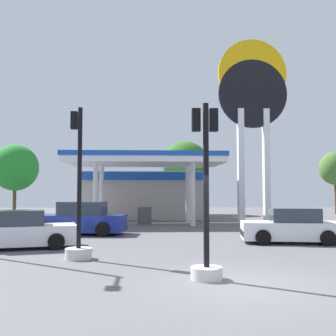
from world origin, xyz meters
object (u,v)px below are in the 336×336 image
at_px(tree_0, 15,168).
at_px(tree_2, 335,168).
at_px(station_pole_sign, 253,104).
at_px(traffic_signal_2, 78,222).
at_px(car_3, 291,227).
at_px(car_0, 80,220).
at_px(car_1, 21,231).
at_px(traffic_signal_1, 206,218).
at_px(tree_1, 185,163).

bearing_deg(tree_0, tree_2, -1.60).
relative_size(station_pole_sign, tree_2, 2.11).
distance_m(station_pole_sign, traffic_signal_2, 18.10).
bearing_deg(car_3, tree_0, 130.41).
distance_m(car_0, tree_2, 27.68).
xyz_separation_m(car_3, tree_2, (12.03, 20.95, 3.72)).
relative_size(car_0, car_1, 1.10).
height_order(station_pole_sign, tree_2, station_pole_sign).
bearing_deg(car_0, tree_2, 38.97).
bearing_deg(tree_2, traffic_signal_1, -120.98).
bearing_deg(station_pole_sign, tree_1, 108.37).
distance_m(car_1, tree_2, 31.84).
bearing_deg(station_pole_sign, car_1, -136.17).
height_order(station_pole_sign, car_1, station_pole_sign).
distance_m(car_3, tree_2, 24.44).
distance_m(car_3, traffic_signal_2, 8.86).
xyz_separation_m(traffic_signal_1, tree_0, (-14.06, 28.38, 2.93)).
distance_m(tree_0, tree_1, 16.13).
xyz_separation_m(traffic_signal_2, tree_1, (5.67, 24.88, 3.68)).
relative_size(station_pole_sign, car_0, 2.70).
relative_size(car_1, tree_1, 0.61).
bearing_deg(car_0, traffic_signal_2, -80.60).
height_order(car_3, tree_0, tree_0).
height_order(car_1, car_3, car_3).
bearing_deg(station_pole_sign, traffic_signal_2, -123.93).
distance_m(car_1, traffic_signal_1, 8.30).
bearing_deg(tree_0, traffic_signal_1, -63.64).
xyz_separation_m(tree_0, tree_2, (30.58, -0.85, -0.03)).
bearing_deg(car_1, station_pole_sign, 43.83).
distance_m(car_1, car_3, 10.72).
bearing_deg(tree_1, car_1, -110.14).
height_order(car_0, car_1, car_0).
relative_size(car_3, traffic_signal_1, 0.98).
bearing_deg(traffic_signal_2, tree_2, 50.57).
bearing_deg(car_0, traffic_signal_1, -64.90).
xyz_separation_m(car_3, traffic_signal_1, (-4.50, -6.58, 0.81)).
bearing_deg(car_1, tree_2, 44.15).
height_order(car_0, car_3, car_0).
relative_size(car_0, tree_0, 0.71).
bearing_deg(car_1, car_3, 5.79).
bearing_deg(traffic_signal_1, traffic_signal_2, 139.92).
height_order(traffic_signal_1, tree_0, tree_0).
relative_size(car_3, traffic_signal_2, 0.88).
bearing_deg(traffic_signal_2, car_3, 23.58).
distance_m(station_pole_sign, car_0, 14.47).
xyz_separation_m(traffic_signal_2, tree_0, (-10.45, 25.34, 3.23)).
relative_size(car_0, traffic_signal_1, 1.10).
relative_size(traffic_signal_2, tree_0, 0.73).
relative_size(traffic_signal_1, tree_2, 0.71).
height_order(tree_0, tree_1, tree_1).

